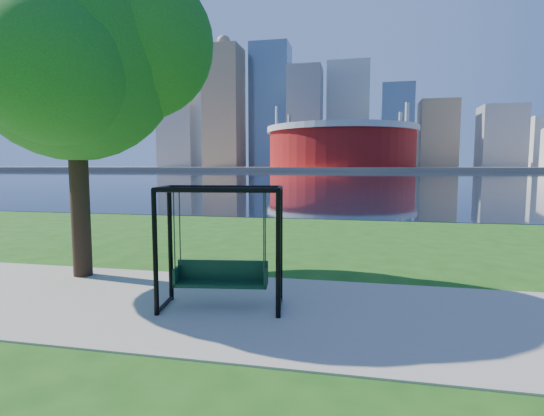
# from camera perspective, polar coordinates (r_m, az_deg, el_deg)

# --- Properties ---
(ground) EXTENTS (900.00, 900.00, 0.00)m
(ground) POSITION_cam_1_polar(r_m,az_deg,el_deg) (7.81, -1.08, -12.38)
(ground) COLOR #1E5114
(ground) RESTS_ON ground
(path) EXTENTS (120.00, 4.00, 0.03)m
(path) POSITION_cam_1_polar(r_m,az_deg,el_deg) (7.34, -1.99, -13.45)
(path) COLOR #9E937F
(path) RESTS_ON ground
(river) EXTENTS (900.00, 180.00, 0.02)m
(river) POSITION_cam_1_polar(r_m,az_deg,el_deg) (109.27, 11.13, 4.25)
(river) COLOR black
(river) RESTS_ON ground
(far_bank) EXTENTS (900.00, 228.00, 2.00)m
(far_bank) POSITION_cam_1_polar(r_m,az_deg,el_deg) (313.24, 11.73, 5.24)
(far_bank) COLOR #937F60
(far_bank) RESTS_ON ground
(stadium) EXTENTS (83.00, 83.00, 32.00)m
(stadium) POSITION_cam_1_polar(r_m,az_deg,el_deg) (242.80, 9.31, 8.33)
(stadium) COLOR maroon
(stadium) RESTS_ON far_bank
(skyline) EXTENTS (392.00, 66.00, 96.50)m
(skyline) POSITION_cam_1_polar(r_m,az_deg,el_deg) (328.39, 11.11, 11.36)
(skyline) COLOR gray
(skyline) RESTS_ON far_bank
(swing) EXTENTS (2.14, 1.17, 2.09)m
(swing) POSITION_cam_1_polar(r_m,az_deg,el_deg) (7.18, -6.87, -5.70)
(swing) COLOR black
(swing) RESTS_ON ground
(park_tree) EXTENTS (5.59, 5.05, 6.94)m
(park_tree) POSITION_cam_1_polar(r_m,az_deg,el_deg) (10.37, -25.19, 18.53)
(park_tree) COLOR black
(park_tree) RESTS_ON ground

